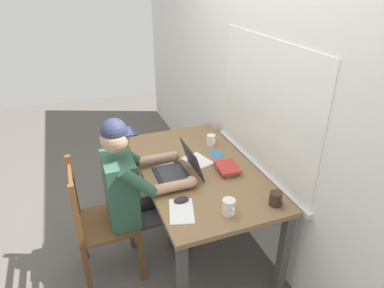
# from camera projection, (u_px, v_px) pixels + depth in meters

# --- Properties ---
(ground_plane) EXTENTS (8.00, 8.00, 0.00)m
(ground_plane) POSITION_uv_depth(u_px,v_px,m) (197.00, 241.00, 2.93)
(ground_plane) COLOR #56514C
(back_wall) EXTENTS (6.00, 0.08, 2.60)m
(back_wall) POSITION_uv_depth(u_px,v_px,m) (261.00, 90.00, 2.49)
(back_wall) COLOR silver
(back_wall) RESTS_ON ground
(desk) EXTENTS (1.45, 0.83, 0.73)m
(desk) POSITION_uv_depth(u_px,v_px,m) (198.00, 178.00, 2.63)
(desk) COLOR olive
(desk) RESTS_ON ground
(seated_person) EXTENTS (0.50, 0.60, 1.24)m
(seated_person) POSITION_uv_depth(u_px,v_px,m) (136.00, 189.00, 2.43)
(seated_person) COLOR #2D5642
(seated_person) RESTS_ON ground
(wooden_chair) EXTENTS (0.42, 0.42, 0.94)m
(wooden_chair) POSITION_uv_depth(u_px,v_px,m) (99.00, 223.00, 2.45)
(wooden_chair) COLOR brown
(wooden_chair) RESTS_ON ground
(laptop) EXTENTS (0.33, 0.30, 0.23)m
(laptop) POSITION_uv_depth(u_px,v_px,m) (180.00, 170.00, 2.47)
(laptop) COLOR #232328
(laptop) RESTS_ON desk
(computer_mouse) EXTENTS (0.06, 0.10, 0.03)m
(computer_mouse) POSITION_uv_depth(u_px,v_px,m) (181.00, 200.00, 2.21)
(computer_mouse) COLOR #232328
(computer_mouse) RESTS_ON desk
(coffee_mug_white) EXTENTS (0.12, 0.08, 0.10)m
(coffee_mug_white) POSITION_uv_depth(u_px,v_px,m) (229.00, 207.00, 2.09)
(coffee_mug_white) COLOR silver
(coffee_mug_white) RESTS_ON desk
(coffee_mug_dark) EXTENTS (0.12, 0.08, 0.09)m
(coffee_mug_dark) POSITION_uv_depth(u_px,v_px,m) (276.00, 199.00, 2.17)
(coffee_mug_dark) COLOR #38281E
(coffee_mug_dark) RESTS_ON desk
(coffee_mug_spare) EXTENTS (0.11, 0.07, 0.09)m
(coffee_mug_spare) POSITION_uv_depth(u_px,v_px,m) (211.00, 140.00, 2.91)
(coffee_mug_spare) COLOR white
(coffee_mug_spare) RESTS_ON desk
(book_stack_main) EXTENTS (0.21, 0.16, 0.05)m
(book_stack_main) POSITION_uv_depth(u_px,v_px,m) (227.00, 168.00, 2.54)
(book_stack_main) COLOR gray
(book_stack_main) RESTS_ON desk
(paper_pile_near_laptop) EXTENTS (0.25, 0.19, 0.01)m
(paper_pile_near_laptop) POSITION_uv_depth(u_px,v_px,m) (170.00, 172.00, 2.53)
(paper_pile_near_laptop) COLOR white
(paper_pile_near_laptop) RESTS_ON desk
(paper_pile_back_corner) EXTENTS (0.28, 0.21, 0.01)m
(paper_pile_back_corner) POSITION_uv_depth(u_px,v_px,m) (181.00, 211.00, 2.13)
(paper_pile_back_corner) COLOR white
(paper_pile_back_corner) RESTS_ON desk
(paper_pile_side) EXTENTS (0.26, 0.22, 0.02)m
(paper_pile_side) POSITION_uv_depth(u_px,v_px,m) (197.00, 161.00, 2.67)
(paper_pile_side) COLOR white
(paper_pile_side) RESTS_ON desk
(landscape_photo_print) EXTENTS (0.14, 0.11, 0.00)m
(landscape_photo_print) POSITION_uv_depth(u_px,v_px,m) (216.00, 154.00, 2.79)
(landscape_photo_print) COLOR teal
(landscape_photo_print) RESTS_ON desk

